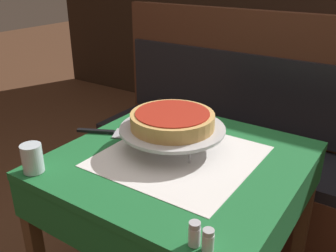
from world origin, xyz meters
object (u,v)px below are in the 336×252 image
(dining_table_rear, at_px, (308,76))
(water_glass_near, at_px, (32,158))
(pizza_server, at_px, (111,132))
(pizza_pan_stand, at_px, (172,129))
(booth_bench, at_px, (234,157))
(salt_shaker, at_px, (194,234))
(deep_dish_pizza, at_px, (172,120))
(dining_table_front, at_px, (179,180))
(condiment_caddy, at_px, (310,53))
(pepper_shaker, at_px, (208,240))

(dining_table_rear, relative_size, water_glass_near, 7.47)
(dining_table_rear, bearing_deg, pizza_server, -102.26)
(pizza_pan_stand, distance_m, pizza_server, 0.29)
(booth_bench, distance_m, salt_shaker, 1.34)
(booth_bench, xyz_separation_m, pizza_pan_stand, (0.06, -0.77, 0.48))
(pizza_server, distance_m, water_glass_near, 0.39)
(deep_dish_pizza, bearing_deg, water_glass_near, -125.01)
(water_glass_near, bearing_deg, pizza_server, 88.32)
(pizza_pan_stand, distance_m, salt_shaker, 0.55)
(dining_table_front, distance_m, dining_table_rear, 1.71)
(booth_bench, bearing_deg, dining_table_rear, 80.75)
(dining_table_front, height_order, deep_dish_pizza, deep_dish_pizza)
(pizza_pan_stand, relative_size, water_glass_near, 4.05)
(condiment_caddy, bearing_deg, pepper_shaker, -81.45)
(dining_table_front, xyz_separation_m, deep_dish_pizza, (-0.06, 0.05, 0.22))
(booth_bench, bearing_deg, water_glass_near, -101.19)
(booth_bench, relative_size, pizza_server, 6.51)
(pepper_shaker, bearing_deg, pizza_server, 149.82)
(dining_table_rear, relative_size, pizza_pan_stand, 1.84)
(pizza_pan_stand, height_order, pepper_shaker, pizza_pan_stand)
(pizza_pan_stand, bearing_deg, booth_bench, 94.38)
(booth_bench, distance_m, condiment_caddy, 1.08)
(pepper_shaker, relative_size, condiment_caddy, 0.40)
(dining_table_front, bearing_deg, pizza_server, 178.45)
(deep_dish_pizza, xyz_separation_m, pizza_server, (-0.28, -0.04, -0.11))
(dining_table_rear, relative_size, pepper_shaker, 11.81)
(water_glass_near, bearing_deg, pizza_pan_stand, 54.99)
(pizza_pan_stand, xyz_separation_m, water_glass_near, (-0.29, -0.42, -0.02))
(dining_table_rear, distance_m, pizza_pan_stand, 1.67)
(booth_bench, height_order, pizza_pan_stand, booth_bench)
(dining_table_front, relative_size, salt_shaker, 12.59)
(pizza_server, bearing_deg, pepper_shaker, -30.18)
(dining_table_rear, xyz_separation_m, pepper_shaker, (0.30, -2.09, 0.13))
(deep_dish_pizza, bearing_deg, salt_shaker, -50.85)
(salt_shaker, relative_size, condiment_caddy, 0.43)
(booth_bench, relative_size, deep_dish_pizza, 5.42)
(dining_table_rear, relative_size, deep_dish_pizza, 2.34)
(dining_table_rear, distance_m, booth_bench, 0.96)
(pizza_server, distance_m, salt_shaker, 0.74)
(deep_dish_pizza, height_order, condiment_caddy, condiment_caddy)
(condiment_caddy, bearing_deg, booth_bench, -97.16)
(pizza_pan_stand, bearing_deg, deep_dish_pizza, -90.00)
(dining_table_rear, bearing_deg, pepper_shaker, -81.78)
(dining_table_front, bearing_deg, salt_shaker, -53.18)
(salt_shaker, relative_size, pepper_shaker, 1.08)
(salt_shaker, distance_m, condiment_caddy, 2.19)
(pepper_shaker, bearing_deg, booth_bench, 110.44)
(deep_dish_pizza, xyz_separation_m, water_glass_near, (-0.29, -0.42, -0.06))
(deep_dish_pizza, relative_size, water_glass_near, 3.19)
(deep_dish_pizza, bearing_deg, condiment_caddy, 87.94)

